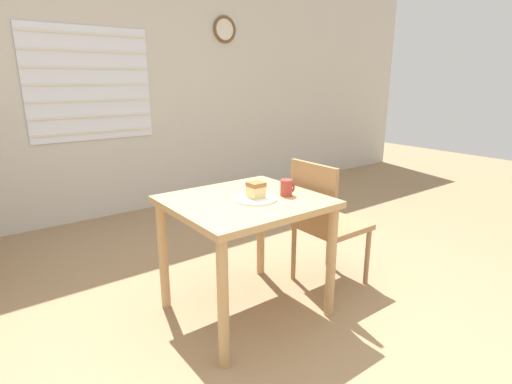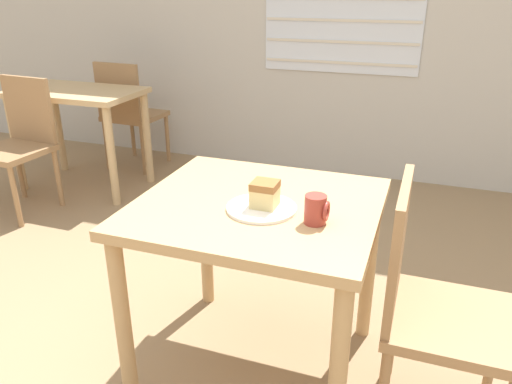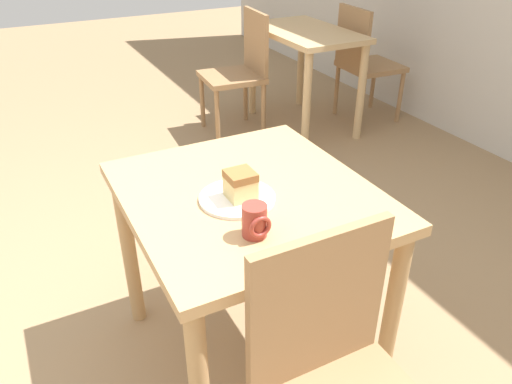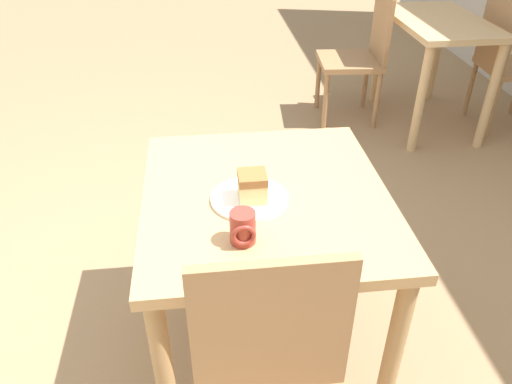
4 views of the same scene
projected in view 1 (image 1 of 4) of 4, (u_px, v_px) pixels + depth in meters
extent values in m
plane|color=#997A56|center=(283.00, 365.00, 2.13)|extent=(14.00, 14.00, 0.00)
cube|color=beige|center=(92.00, 86.00, 4.07)|extent=(10.00, 0.06, 2.80)
cube|color=white|center=(90.00, 84.00, 4.02)|extent=(1.23, 0.01, 1.12)
cube|color=beige|center=(96.00, 132.00, 4.15)|extent=(1.21, 0.01, 0.02)
cube|color=beige|center=(94.00, 116.00, 4.10)|extent=(1.21, 0.01, 0.02)
cube|color=beige|center=(92.00, 101.00, 4.06)|extent=(1.21, 0.01, 0.02)
cube|color=beige|center=(91.00, 84.00, 4.02)|extent=(1.21, 0.01, 0.02)
cube|color=beige|center=(89.00, 68.00, 3.97)|extent=(1.21, 0.01, 0.02)
cube|color=beige|center=(87.00, 51.00, 3.93)|extent=(1.21, 0.01, 0.02)
cube|color=beige|center=(85.00, 34.00, 3.88)|extent=(1.21, 0.01, 0.02)
torus|color=brown|center=(225.00, 29.00, 4.79)|extent=(0.31, 0.03, 0.31)
cylinder|color=silver|center=(225.00, 29.00, 4.79)|extent=(0.26, 0.01, 0.26)
cube|color=tan|center=(245.00, 202.00, 2.43)|extent=(0.90, 0.82, 0.04)
cylinder|color=tan|center=(223.00, 305.00, 2.03)|extent=(0.06, 0.06, 0.73)
cylinder|color=tan|center=(331.00, 263.00, 2.49)|extent=(0.06, 0.06, 0.73)
cylinder|color=tan|center=(163.00, 256.00, 2.58)|extent=(0.06, 0.06, 0.73)
cylinder|color=tan|center=(261.00, 229.00, 3.04)|extent=(0.06, 0.06, 0.73)
cube|color=#9E754C|center=(332.00, 225.00, 2.89)|extent=(0.44, 0.44, 0.04)
cylinder|color=#9E754C|center=(367.00, 257.00, 2.92)|extent=(0.04, 0.04, 0.43)
cylinder|color=#9E754C|center=(329.00, 241.00, 3.21)|extent=(0.04, 0.04, 0.43)
cylinder|color=#9E754C|center=(331.00, 271.00, 2.70)|extent=(0.04, 0.04, 0.43)
cylinder|color=#9E754C|center=(294.00, 253.00, 2.99)|extent=(0.04, 0.04, 0.43)
cube|color=#9E754C|center=(313.00, 197.00, 2.70)|extent=(0.03, 0.42, 0.46)
cylinder|color=white|center=(256.00, 199.00, 2.40)|extent=(0.26, 0.26, 0.01)
cube|color=#E0C67F|center=(256.00, 192.00, 2.40)|extent=(0.09, 0.09, 0.07)
cube|color=#936033|center=(256.00, 184.00, 2.38)|extent=(0.09, 0.09, 0.03)
cylinder|color=#9E382D|center=(286.00, 188.00, 2.47)|extent=(0.08, 0.08, 0.10)
torus|color=#9E382D|center=(291.00, 187.00, 2.49)|extent=(0.01, 0.07, 0.07)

